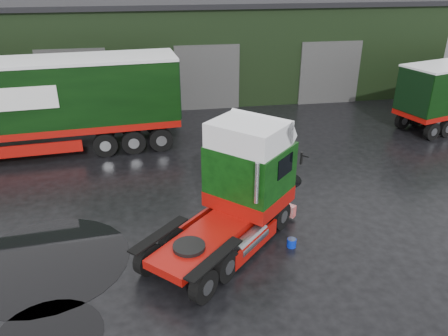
{
  "coord_description": "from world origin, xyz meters",
  "views": [
    {
      "loc": [
        -1.41,
        -12.76,
        8.52
      ],
      "look_at": [
        0.96,
        1.45,
        1.7
      ],
      "focal_mm": 35.0,
      "sensor_mm": 36.0,
      "label": 1
    }
  ],
  "objects_px": {
    "hero_tractor": "(219,196)",
    "wash_bucket": "(292,243)",
    "trailer_left": "(23,109)",
    "tree_back_b": "(268,17)",
    "warehouse": "(196,43)",
    "tree_back_a": "(95,8)"
  },
  "relations": [
    {
      "from": "tree_back_b",
      "to": "wash_bucket",
      "type": "bearing_deg",
      "value": -103.02
    },
    {
      "from": "warehouse",
      "to": "trailer_left",
      "type": "bearing_deg",
      "value": -128.82
    },
    {
      "from": "trailer_left",
      "to": "tree_back_b",
      "type": "xyz_separation_m",
      "value": [
        17.5,
        21.81,
        1.47
      ]
    },
    {
      "from": "hero_tractor",
      "to": "wash_bucket",
      "type": "xyz_separation_m",
      "value": [
        2.36,
        -0.28,
        -1.83
      ]
    },
    {
      "from": "trailer_left",
      "to": "tree_back_a",
      "type": "height_order",
      "value": "tree_back_a"
    },
    {
      "from": "trailer_left",
      "to": "tree_back_b",
      "type": "distance_m",
      "value": 28.0
    },
    {
      "from": "hero_tractor",
      "to": "trailer_left",
      "type": "relative_size",
      "value": 0.43
    },
    {
      "from": "wash_bucket",
      "to": "tree_back_b",
      "type": "relative_size",
      "value": 0.04
    },
    {
      "from": "wash_bucket",
      "to": "hero_tractor",
      "type": "bearing_deg",
      "value": 173.16
    },
    {
      "from": "warehouse",
      "to": "tree_back_b",
      "type": "bearing_deg",
      "value": 51.34
    },
    {
      "from": "hero_tractor",
      "to": "warehouse",
      "type": "bearing_deg",
      "value": 129.84
    },
    {
      "from": "hero_tractor",
      "to": "tree_back_b",
      "type": "distance_m",
      "value": 32.58
    },
    {
      "from": "warehouse",
      "to": "tree_back_b",
      "type": "height_order",
      "value": "tree_back_b"
    },
    {
      "from": "warehouse",
      "to": "tree_back_b",
      "type": "relative_size",
      "value": 4.32
    },
    {
      "from": "warehouse",
      "to": "trailer_left",
      "type": "height_order",
      "value": "warehouse"
    },
    {
      "from": "tree_back_a",
      "to": "tree_back_b",
      "type": "relative_size",
      "value": 1.27
    },
    {
      "from": "trailer_left",
      "to": "tree_back_a",
      "type": "distance_m",
      "value": 22.0
    },
    {
      "from": "hero_tractor",
      "to": "tree_back_a",
      "type": "bearing_deg",
      "value": 145.83
    },
    {
      "from": "warehouse",
      "to": "trailer_left",
      "type": "distance_m",
      "value": 15.18
    },
    {
      "from": "warehouse",
      "to": "wash_bucket",
      "type": "xyz_separation_m",
      "value": [
        0.75,
        -21.36,
        -3.01
      ]
    },
    {
      "from": "tree_back_b",
      "to": "tree_back_a",
      "type": "bearing_deg",
      "value": 180.0
    },
    {
      "from": "wash_bucket",
      "to": "tree_back_a",
      "type": "height_order",
      "value": "tree_back_a"
    }
  ]
}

